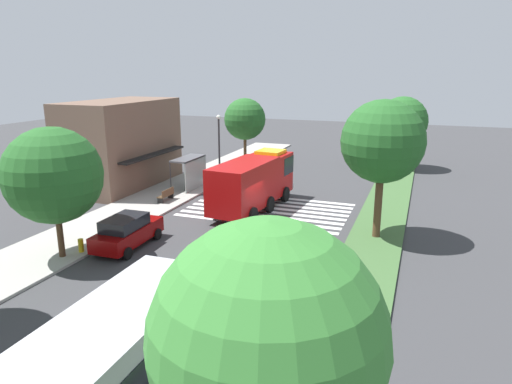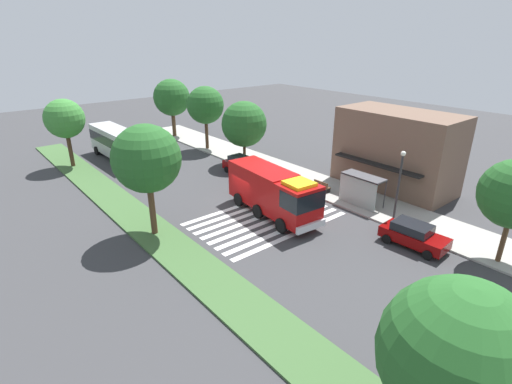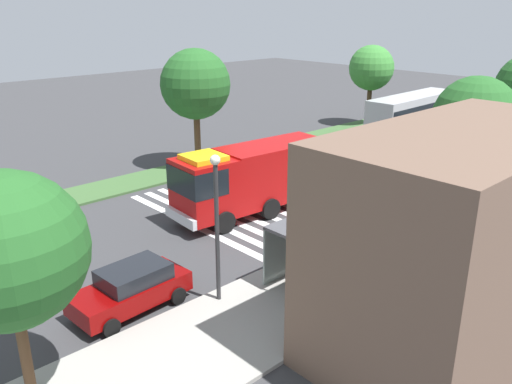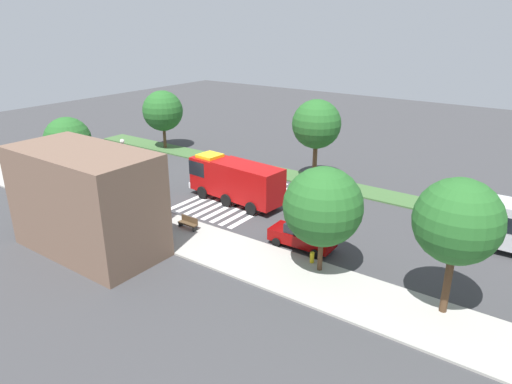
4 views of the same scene
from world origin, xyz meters
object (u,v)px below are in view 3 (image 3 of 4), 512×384
fire_truck (249,177)px  median_tree_west (195,84)px  parked_car_mid (131,288)px  transit_bus (413,112)px  sidewalk_tree_center (475,119)px  parked_car_west (410,177)px  median_tree_far_west (371,68)px  bench_near_shelter (361,235)px  street_lamp (217,216)px  fire_hydrant (451,185)px  bus_stop_shelter (301,234)px  sidewalk_tree_far_east (7,250)px

fire_truck → median_tree_west: (-3.13, -8.57, 3.54)m
fire_truck → parked_car_mid: 10.21m
transit_bus → sidewalk_tree_center: (10.17, 9.88, 2.34)m
parked_car_west → parked_car_mid: 18.51m
transit_bus → median_tree_far_west: bearing=81.1°
fire_truck → bench_near_shelter: size_ratio=5.69×
transit_bus → bench_near_shelter: bearing=-155.2°
street_lamp → transit_bus: bearing=-161.7°
bench_near_shelter → median_tree_west: median_tree_west is taller
street_lamp → sidewalk_tree_center: bearing=178.8°
transit_bus → fire_hydrant: size_ratio=14.89×
transit_bus → fire_hydrant: transit_bus is taller
parked_car_mid → bench_near_shelter: 10.54m
parked_car_mid → bench_near_shelter: size_ratio=2.72×
parked_car_mid → fire_truck: bearing=-160.3°
street_lamp → fire_hydrant: size_ratio=7.90×
bench_near_shelter → sidewalk_tree_center: 11.43m
parked_car_mid → fire_hydrant: size_ratio=6.22×
parked_car_mid → median_tree_west: median_tree_west is taller
fire_truck → parked_car_mid: fire_truck is taller
bus_stop_shelter → median_tree_west: median_tree_west is taller
fire_truck → median_tree_far_west: size_ratio=1.30×
parked_car_mid → transit_bus: size_ratio=0.42×
bus_stop_shelter → street_lamp: 4.05m
fire_hydrant → fire_truck: bearing=-27.6°
sidewalk_tree_center → fire_hydrant: bearing=-31.4°
street_lamp → sidewalk_tree_center: (-18.44, 0.40, 0.93)m
parked_car_mid → street_lamp: (-2.56, 1.80, 2.61)m
parked_car_west → street_lamp: 16.24m
sidewalk_tree_far_east → transit_bus: bearing=-164.5°
transit_bus → median_tree_far_west: size_ratio=1.48×
transit_bus → bus_stop_shelter: bearing=-159.0°
fire_truck → parked_car_west: 10.06m
sidewalk_tree_center → sidewalk_tree_far_east: size_ratio=1.02×
parked_car_west → bus_stop_shelter: size_ratio=1.31×
fire_truck → parked_car_west: bearing=161.2°
fire_truck → street_lamp: 9.01m
street_lamp → bench_near_shelter: bearing=174.4°
parked_car_mid → bench_near_shelter: parked_car_mid is taller
median_tree_far_west → street_lamp: bearing=26.1°
parked_car_mid → sidewalk_tree_far_east: (4.48, 2.20, 3.77)m
fire_truck → median_tree_far_west: 24.27m
parked_car_west → sidewalk_tree_far_east: 23.39m
transit_bus → median_tree_west: (18.71, -4.87, 3.55)m
fire_truck → median_tree_far_west: median_tree_far_west is taller
fire_hydrant → bus_stop_shelter: bearing=3.4°
bus_stop_shelter → sidewalk_tree_far_east: (10.71, -0.33, 2.72)m
sidewalk_tree_center → sidewalk_tree_far_east: (25.49, 0.00, 0.23)m
sidewalk_tree_center → sidewalk_tree_far_east: sidewalk_tree_center is taller
sidewalk_tree_center → bench_near_shelter: bearing=1.9°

